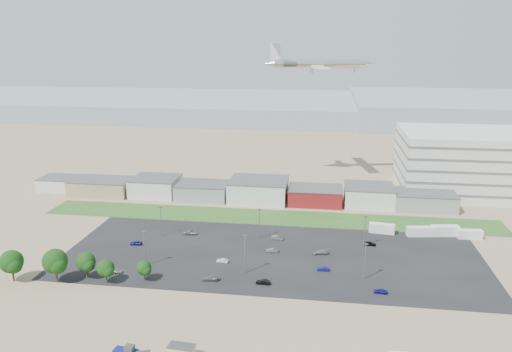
% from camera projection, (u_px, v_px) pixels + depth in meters
% --- Properties ---
extents(ground, '(700.00, 700.00, 0.00)m').
position_uv_depth(ground, '(243.00, 286.00, 125.93)').
color(ground, '#91785C').
rests_on(ground, ground).
extents(parking_lot, '(120.00, 50.00, 0.01)m').
position_uv_depth(parking_lot, '(272.00, 255.00, 144.36)').
color(parking_lot, black).
rests_on(parking_lot, ground).
extents(grass_strip, '(160.00, 16.00, 0.02)m').
position_uv_depth(grass_strip, '(268.00, 217.00, 175.64)').
color(grass_strip, '#2B5620').
rests_on(grass_strip, ground).
extents(hills_backdrop, '(700.00, 200.00, 9.00)m').
position_uv_depth(hills_backdrop, '(352.00, 110.00, 420.38)').
color(hills_backdrop, gray).
rests_on(hills_backdrop, ground).
extents(building_row, '(170.00, 20.00, 8.00)m').
position_uv_depth(building_row, '(231.00, 189.00, 195.12)').
color(building_row, silver).
rests_on(building_row, ground).
extents(parking_garage, '(80.00, 40.00, 25.00)m').
position_uv_depth(parking_garage, '(502.00, 163.00, 201.07)').
color(parking_garage, silver).
rests_on(parking_garage, ground).
extents(portable_shed, '(5.40, 3.12, 2.62)m').
position_uv_depth(portable_shed, '(182.00, 352.00, 96.94)').
color(portable_shed, '#C2BC93').
rests_on(portable_shed, ground).
extents(telehandler, '(7.98, 3.61, 3.21)m').
position_uv_depth(telehandler, '(126.00, 352.00, 96.21)').
color(telehandler, navy).
rests_on(telehandler, ground).
extents(box_trailer_a, '(8.32, 3.65, 3.02)m').
position_uv_depth(box_trailer_a, '(382.00, 228.00, 160.72)').
color(box_trailer_a, silver).
rests_on(box_trailer_a, ground).
extents(box_trailer_b, '(8.20, 3.65, 2.97)m').
position_uv_depth(box_trailer_b, '(420.00, 231.00, 158.19)').
color(box_trailer_b, silver).
rests_on(box_trailer_b, ground).
extents(box_trailer_c, '(8.94, 3.91, 3.24)m').
position_uv_depth(box_trailer_c, '(445.00, 231.00, 158.42)').
color(box_trailer_c, silver).
rests_on(box_trailer_c, ground).
extents(box_trailer_d, '(7.59, 2.89, 2.79)m').
position_uv_depth(box_trailer_d, '(470.00, 234.00, 156.08)').
color(box_trailer_d, silver).
rests_on(box_trailer_d, ground).
extents(tree_far_left, '(6.35, 6.35, 9.53)m').
position_uv_depth(tree_far_left, '(12.00, 264.00, 127.19)').
color(tree_far_left, black).
rests_on(tree_far_left, ground).
extents(tree_left, '(6.74, 6.74, 10.11)m').
position_uv_depth(tree_left, '(55.00, 264.00, 126.75)').
color(tree_left, black).
rests_on(tree_left, ground).
extents(tree_mid, '(5.35, 5.35, 8.03)m').
position_uv_depth(tree_mid, '(86.00, 264.00, 129.17)').
color(tree_mid, black).
rests_on(tree_mid, ground).
extents(tree_right, '(4.75, 4.75, 7.12)m').
position_uv_depth(tree_right, '(106.00, 270.00, 126.69)').
color(tree_right, black).
rests_on(tree_right, ground).
extents(tree_near, '(4.15, 4.15, 6.22)m').
position_uv_depth(tree_near, '(144.00, 269.00, 127.99)').
color(tree_near, black).
rests_on(tree_near, ground).
extents(lightpole_front_l, '(1.17, 0.49, 9.99)m').
position_uv_depth(lightpole_front_l, '(145.00, 249.00, 136.12)').
color(lightpole_front_l, slate).
rests_on(lightpole_front_l, ground).
extents(lightpole_front_m, '(1.27, 0.53, 10.78)m').
position_uv_depth(lightpole_front_m, '(245.00, 254.00, 131.59)').
color(lightpole_front_m, slate).
rests_on(lightpole_front_m, ground).
extents(lightpole_front_r, '(1.16, 0.48, 9.87)m').
position_uv_depth(lightpole_front_r, '(365.00, 262.00, 128.25)').
color(lightpole_front_r, slate).
rests_on(lightpole_front_r, ground).
extents(lightpole_back_l, '(1.12, 0.47, 9.53)m').
position_uv_depth(lightpole_back_l, '(161.00, 222.00, 157.38)').
color(lightpole_back_l, slate).
rests_on(lightpole_back_l, ground).
extents(lightpole_back_m, '(1.14, 0.48, 9.70)m').
position_uv_depth(lightpole_back_m, '(260.00, 224.00, 155.28)').
color(lightpole_back_m, slate).
rests_on(lightpole_back_m, ground).
extents(lightpole_back_r, '(1.14, 0.47, 9.65)m').
position_uv_depth(lightpole_back_r, '(365.00, 232.00, 148.88)').
color(lightpole_back_r, slate).
rests_on(lightpole_back_r, ground).
extents(airliner, '(53.65, 42.13, 14.10)m').
position_uv_depth(airliner, '(320.00, 64.00, 212.19)').
color(airliner, silver).
extents(parked_car_1, '(3.40, 1.24, 1.11)m').
position_uv_depth(parked_car_1, '(323.00, 269.00, 134.15)').
color(parked_car_1, navy).
rests_on(parked_car_1, ground).
extents(parked_car_2, '(3.39, 1.60, 1.12)m').
position_uv_depth(parked_car_2, '(380.00, 291.00, 122.10)').
color(parked_car_2, navy).
rests_on(parked_car_2, ground).
extents(parked_car_3, '(4.32, 1.87, 1.24)m').
position_uv_depth(parked_car_3, '(210.00, 278.00, 128.65)').
color(parked_car_3, '#595B5E').
rests_on(parked_car_3, ground).
extents(parked_car_4, '(3.40, 1.35, 1.10)m').
position_uv_depth(parked_car_4, '(222.00, 261.00, 139.20)').
color(parked_car_4, silver).
rests_on(parked_car_4, ground).
extents(parked_car_5, '(3.72, 1.68, 1.24)m').
position_uv_depth(parked_car_5, '(136.00, 243.00, 151.33)').
color(parked_car_5, navy).
rests_on(parked_car_5, ground).
extents(parked_car_7, '(3.49, 1.29, 1.14)m').
position_uv_depth(parked_car_7, '(272.00, 250.00, 146.04)').
color(parked_car_7, '#595B5E').
rests_on(parked_car_7, ground).
extents(parked_car_8, '(3.66, 1.64, 1.22)m').
position_uv_depth(parked_car_8, '(370.00, 244.00, 150.86)').
color(parked_car_8, black).
rests_on(parked_car_8, ground).
extents(parked_car_9, '(4.47, 2.18, 1.22)m').
position_uv_depth(parked_car_9, '(190.00, 233.00, 159.53)').
color(parked_car_9, '#A5A5AA').
rests_on(parked_car_9, ground).
extents(parked_car_10, '(3.87, 1.58, 1.12)m').
position_uv_depth(parked_car_10, '(116.00, 271.00, 132.71)').
color(parked_car_10, '#A5A5AA').
rests_on(parked_car_10, ground).
extents(parked_car_11, '(4.01, 1.81, 1.28)m').
position_uv_depth(parked_car_11, '(278.00, 238.00, 155.35)').
color(parked_car_11, '#595B5E').
rests_on(parked_car_11, ground).
extents(parked_car_12, '(4.47, 2.24, 1.25)m').
position_uv_depth(parked_car_12, '(320.00, 252.00, 144.62)').
color(parked_car_12, '#A5A5AA').
rests_on(parked_car_12, ground).
extents(parked_car_13, '(3.72, 1.50, 1.20)m').
position_uv_depth(parked_car_13, '(263.00, 282.00, 126.66)').
color(parked_car_13, black).
rests_on(parked_car_13, ground).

